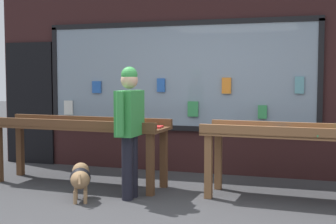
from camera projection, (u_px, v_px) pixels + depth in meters
ground_plane at (160, 215)px, 5.12m from camera, size 40.00×40.00×0.00m
shopfront_facade at (203, 71)px, 7.29m from camera, size 7.27×0.29×3.21m
display_table_left at (79, 131)px, 6.51m from camera, size 2.58×0.76×0.93m
display_table_right at (309, 140)px, 5.60m from camera, size 2.58×0.78×0.93m
person_browsing at (130, 122)px, 5.74m from camera, size 0.23×0.65×1.63m
small_dog at (80, 177)px, 5.70m from camera, size 0.40×0.57×0.43m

